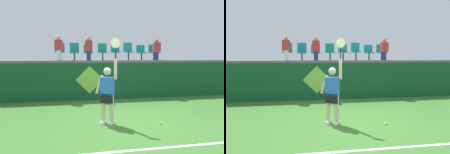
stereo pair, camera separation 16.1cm
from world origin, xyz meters
TOP-DOWN VIEW (x-y plane):
  - ground_plane at (0.00, 0.00)m, footprint 40.00×40.00m
  - court_back_wall at (0.00, 3.43)m, footprint 12.04×0.20m
  - spectator_platform at (0.00, 4.70)m, footprint 12.04×2.64m
  - court_baseline_stripe at (0.00, -1.61)m, footprint 10.84×0.08m
  - tennis_player at (-0.66, 0.07)m, footprint 0.71×0.39m
  - tennis_ball at (0.86, -0.23)m, footprint 0.07×0.07m
  - water_bottle at (1.61, 3.50)m, footprint 0.08×0.08m
  - stadium_chair_0 at (-2.35, 4.10)m, footprint 0.44×0.42m
  - stadium_chair_1 at (-1.67, 4.10)m, footprint 0.44×0.42m
  - stadium_chair_2 at (-1.01, 4.09)m, footprint 0.44×0.42m
  - stadium_chair_3 at (-0.31, 4.10)m, footprint 0.44×0.42m
  - stadium_chair_4 at (0.35, 4.09)m, footprint 0.44×0.42m
  - stadium_chair_5 at (1.00, 4.10)m, footprint 0.44×0.42m
  - stadium_chair_6 at (1.68, 4.09)m, footprint 0.44×0.42m
  - stadium_chair_7 at (2.34, 4.10)m, footprint 0.44×0.42m
  - spectator_0 at (-1.01, 3.66)m, footprint 0.34×0.20m
  - spectator_1 at (2.34, 3.67)m, footprint 0.34×0.20m
  - spectator_2 at (-2.35, 3.63)m, footprint 0.34×0.20m
  - wall_signage_mount at (-0.99, 3.33)m, footprint 1.27×0.01m

SIDE VIEW (x-z plane):
  - ground_plane at x=0.00m, z-range 0.00..0.00m
  - wall_signage_mount at x=-0.99m, z-range -0.78..0.78m
  - court_baseline_stripe at x=0.00m, z-range 0.00..0.01m
  - tennis_ball at x=0.86m, z-range 0.00..0.07m
  - court_back_wall at x=0.00m, z-range 0.00..1.69m
  - tennis_player at x=-0.66m, z-range -0.30..2.18m
  - spectator_platform at x=0.00m, z-range 1.69..1.81m
  - water_bottle at x=1.61m, z-range 1.81..2.02m
  - stadium_chair_2 at x=-1.01m, z-range 1.85..2.60m
  - stadium_chair_6 at x=1.68m, z-range 1.85..2.63m
  - stadium_chair_4 at x=0.35m, z-range 1.86..2.65m
  - stadium_chair_1 at x=-1.67m, z-range 1.84..2.68m
  - stadium_chair_7 at x=2.34m, z-range 1.85..2.66m
  - stadium_chair_3 at x=-0.31m, z-range 1.85..2.68m
  - stadium_chair_0 at x=-2.35m, z-range 1.85..2.69m
  - stadium_chair_5 at x=1.00m, z-range 1.86..2.74m
  - spectator_1 at x=2.34m, z-range 1.82..2.88m
  - spectator_0 at x=-1.01m, z-range 1.83..2.94m
  - spectator_2 at x=-2.35m, z-range 1.83..2.94m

